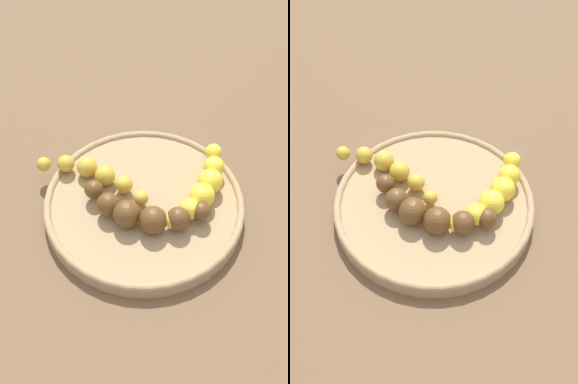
% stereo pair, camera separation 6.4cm
% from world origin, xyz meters
% --- Properties ---
extents(ground_plane, '(2.40, 2.40, 0.00)m').
position_xyz_m(ground_plane, '(0.00, 0.00, 0.00)').
color(ground_plane, brown).
extents(fruit_bowl, '(0.27, 0.27, 0.02)m').
position_xyz_m(fruit_bowl, '(0.00, 0.00, 0.01)').
color(fruit_bowl, '#A08259').
rests_on(fruit_bowl, ground_plane).
extents(banana_overripe, '(0.16, 0.08, 0.04)m').
position_xyz_m(banana_overripe, '(0.02, -0.03, 0.04)').
color(banana_overripe, '#593819').
rests_on(banana_overripe, fruit_bowl).
extents(banana_yellow, '(0.05, 0.16, 0.03)m').
position_xyz_m(banana_yellow, '(0.06, 0.05, 0.04)').
color(banana_yellow, yellow).
rests_on(banana_yellow, fruit_bowl).
extents(banana_spotted, '(0.16, 0.06, 0.03)m').
position_xyz_m(banana_spotted, '(-0.08, -0.00, 0.03)').
color(banana_spotted, gold).
rests_on(banana_spotted, fruit_bowl).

